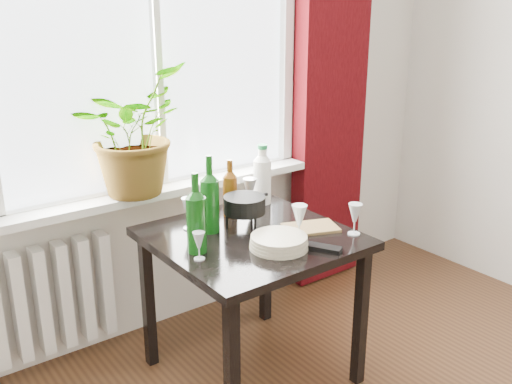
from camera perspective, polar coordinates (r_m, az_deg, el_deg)
window at (r=2.94m, az=-10.18°, el=15.23°), size 1.72×0.08×1.62m
windowsill at (r=3.02m, az=-8.75°, el=0.37°), size 1.72×0.20×0.04m
curtain at (r=3.54m, az=7.54°, el=10.91°), size 0.50×0.12×2.56m
radiator at (r=2.98m, az=-21.61°, el=-10.38°), size 0.80×0.10×0.55m
table at (r=2.66m, az=-0.45°, el=-6.09°), size 0.85×0.85×0.74m
potted_plant at (r=2.84m, az=-12.41°, el=6.00°), size 0.75×0.74×0.63m
wine_bottle_left at (r=2.39m, az=-6.02°, el=-2.02°), size 0.10×0.10×0.36m
wine_bottle_right at (r=2.60m, az=-4.65°, el=-0.14°), size 0.11×0.11×0.37m
bottle_amber at (r=2.80m, az=-2.61°, el=0.48°), size 0.09×0.09×0.29m
cleaning_bottle at (r=2.97m, az=0.63°, el=1.89°), size 0.10×0.10×0.33m
wineglass_front_right at (r=2.54m, az=4.34°, el=-3.01°), size 0.08×0.08×0.17m
wineglass_far_right at (r=2.63m, az=9.85°, el=-2.66°), size 0.09×0.09×0.15m
wineglass_back_center at (r=2.90m, az=-0.62°, el=-0.17°), size 0.07×0.07×0.17m
wineglass_back_left at (r=2.67m, az=-6.72°, el=-2.12°), size 0.08×0.08×0.16m
wineglass_front_left at (r=2.36m, az=-5.72°, el=-5.37°), size 0.06×0.06×0.12m
plate_stack at (r=2.47m, az=2.31°, el=-5.01°), size 0.29×0.29×0.06m
fondue_pot at (r=2.67m, az=-1.15°, el=-2.01°), size 0.28×0.27×0.15m
tv_remote at (r=2.47m, az=6.38°, el=-5.53°), size 0.14×0.19×0.02m
cutting_board at (r=2.69m, az=5.49°, el=-3.58°), size 0.29×0.24×0.01m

